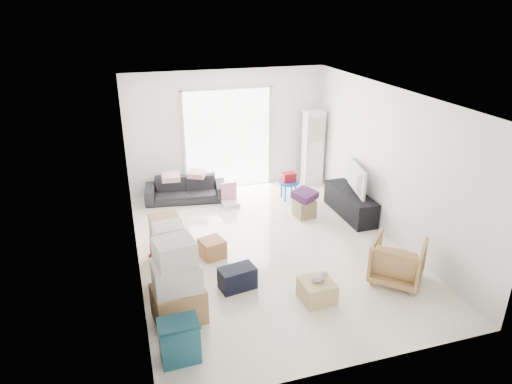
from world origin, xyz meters
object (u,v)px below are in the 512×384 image
object	(u,v)px
ac_tower	(313,148)
armchair	(398,259)
storage_bins	(179,341)
wood_crate	(317,291)
television	(351,189)
kids_table	(289,180)
sofa	(185,186)
tv_console	(350,203)
ottoman	(304,208)

from	to	relation	value
ac_tower	armchair	distance (m)	4.24
armchair	storage_bins	bearing A→B (deg)	55.38
ac_tower	armchair	world-z (taller)	ac_tower
wood_crate	ac_tower	bearing A→B (deg)	67.66
television	wood_crate	bearing A→B (deg)	155.41
wood_crate	kids_table	bearing A→B (deg)	75.79
armchair	kids_table	bearing A→B (deg)	-38.58
sofa	armchair	size ratio (longest dim) A/B	2.24
tv_console	sofa	xyz separation A→B (m)	(-3.08, 1.70, 0.09)
storage_bins	ottoman	size ratio (longest dim) A/B	1.51
sofa	ac_tower	bearing A→B (deg)	10.96
ottoman	sofa	bearing A→B (deg)	145.13
television	storage_bins	world-z (taller)	television
armchair	wood_crate	size ratio (longest dim) A/B	1.66
tv_console	kids_table	size ratio (longest dim) A/B	2.48
sofa	wood_crate	world-z (taller)	sofa
ottoman	armchair	bearing A→B (deg)	-79.08
ac_tower	sofa	world-z (taller)	ac_tower
storage_bins	tv_console	bearing A→B (deg)	38.27
ac_tower	armchair	xyz separation A→B (m)	(-0.38, -4.20, -0.49)
kids_table	wood_crate	bearing A→B (deg)	-104.21
television	kids_table	bearing A→B (deg)	51.09
sofa	kids_table	distance (m)	2.25
tv_console	wood_crate	bearing A→B (deg)	-126.54
tv_console	kids_table	xyz separation A→B (m)	(-0.91, 1.12, 0.18)
wood_crate	storage_bins	bearing A→B (deg)	-163.39
television	ottoman	distance (m)	1.02
armchair	wood_crate	xyz separation A→B (m)	(-1.39, -0.11, -0.23)
ac_tower	storage_bins	world-z (taller)	ac_tower
ac_tower	kids_table	distance (m)	1.21
ac_tower	tv_console	bearing A→B (deg)	-88.45
ac_tower	storage_bins	xyz separation A→B (m)	(-3.85, -4.93, -0.59)
tv_console	wood_crate	xyz separation A→B (m)	(-1.82, -2.46, -0.10)
tv_console	wood_crate	size ratio (longest dim) A/B	3.26
sofa	armchair	xyz separation A→B (m)	(2.65, -4.05, 0.05)
sofa	ottoman	distance (m)	2.64
television	ottoman	bearing A→B (deg)	90.03
kids_table	wood_crate	xyz separation A→B (m)	(-0.91, -3.58, -0.28)
sofa	armchair	bearing A→B (deg)	-48.61
ottoman	kids_table	distance (m)	0.96
wood_crate	tv_console	bearing A→B (deg)	53.46
sofa	storage_bins	distance (m)	4.85
storage_bins	kids_table	xyz separation A→B (m)	(2.99, 4.20, 0.15)
kids_table	sofa	bearing A→B (deg)	165.06
tv_console	television	distance (m)	0.32
tv_console	storage_bins	xyz separation A→B (m)	(-3.90, -3.08, 0.03)
television	ottoman	xyz separation A→B (m)	(-0.92, 0.19, -0.38)
television	sofa	size ratio (longest dim) A/B	0.57
sofa	ottoman	bearing A→B (deg)	-26.74
tv_console	kids_table	bearing A→B (deg)	129.14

